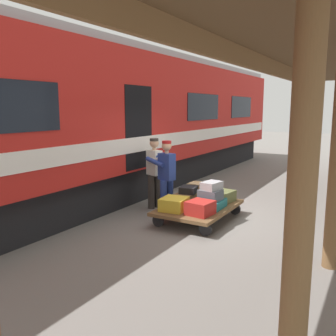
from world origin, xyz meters
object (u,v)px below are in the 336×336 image
(suitcase_teal_softside, at_px, (212,204))
(suitcase_gray_aluminum, at_px, (212,186))
(suitcase_olive_duffel, at_px, (222,197))
(suitcase_maroon_trunk, at_px, (198,194))
(suitcase_brown_leather, at_px, (187,198))
(porter_by_door, at_px, (155,171))
(suitcase_red_plastic, at_px, (200,208))
(luggage_cart, at_px, (199,208))
(suitcase_slate_roller, at_px, (210,195))
(suitcase_yellow_case, at_px, (174,204))
(train_car, at_px, (92,122))
(suitcase_tan_vintage, at_px, (199,186))
(porter_in_overalls, at_px, (166,175))
(suitcase_black_hardshell, at_px, (188,190))

(suitcase_teal_softside, xyz_separation_m, suitcase_gray_aluminum, (0.01, 0.00, 0.39))
(suitcase_olive_duffel, relative_size, suitcase_maroon_trunk, 1.36)
(suitcase_olive_duffel, relative_size, suitcase_gray_aluminum, 1.45)
(suitcase_brown_leather, relative_size, porter_by_door, 0.37)
(suitcase_red_plastic, relative_size, suitcase_brown_leather, 0.79)
(luggage_cart, bearing_deg, suitcase_slate_roller, 173.59)
(porter_by_door, bearing_deg, suitcase_yellow_case, 138.93)
(train_car, distance_m, suitcase_brown_leather, 3.40)
(suitcase_slate_roller, height_order, porter_by_door, porter_by_door)
(suitcase_brown_leather, distance_m, suitcase_tan_vintage, 0.58)
(suitcase_olive_duffel, bearing_deg, suitcase_slate_roller, 88.35)
(train_car, height_order, suitcase_yellow_case, train_car)
(suitcase_red_plastic, distance_m, suitcase_slate_roller, 0.55)
(train_car, relative_size, suitcase_gray_aluminum, 47.56)
(suitcase_tan_vintage, distance_m, porter_in_overalls, 0.83)
(suitcase_red_plastic, bearing_deg, train_car, -13.81)
(suitcase_gray_aluminum, height_order, porter_by_door, porter_by_door)
(suitcase_teal_softside, distance_m, porter_in_overalls, 1.24)
(suitcase_gray_aluminum, distance_m, porter_by_door, 1.69)
(suitcase_slate_roller, distance_m, suitcase_gray_aluminum, 0.20)
(porter_in_overalls, height_order, porter_by_door, same)
(suitcase_red_plastic, bearing_deg, suitcase_brown_leather, -43.12)
(suitcase_teal_softside, xyz_separation_m, suitcase_tan_vintage, (0.57, -0.55, 0.21))
(suitcase_slate_roller, height_order, suitcase_tan_vintage, suitcase_slate_roller)
(suitcase_olive_duffel, xyz_separation_m, suitcase_slate_roller, (0.02, 0.59, 0.16))
(porter_in_overalls, bearing_deg, suitcase_brown_leather, 179.53)
(suitcase_tan_vintage, distance_m, porter_by_door, 1.14)
(train_car, distance_m, suitcase_teal_softside, 3.95)
(suitcase_maroon_trunk, xyz_separation_m, porter_by_door, (1.06, 0.20, 0.49))
(train_car, bearing_deg, suitcase_tan_vintage, -175.54)
(luggage_cart, xyz_separation_m, suitcase_teal_softside, (-0.30, 0.00, 0.13))
(luggage_cart, distance_m, suitcase_teal_softside, 0.33)
(suitcase_brown_leather, bearing_deg, porter_in_overalls, -0.47)
(suitcase_olive_duffel, xyz_separation_m, suitcase_black_hardshell, (0.57, 0.54, 0.20))
(train_car, xyz_separation_m, suitcase_teal_softside, (-3.57, 0.32, -1.65))
(suitcase_red_plastic, xyz_separation_m, suitcase_maroon_trunk, (0.60, -1.12, -0.02))
(suitcase_yellow_case, distance_m, suitcase_teal_softside, 0.82)
(suitcase_yellow_case, bearing_deg, suitcase_tan_vintage, -91.31)
(suitcase_black_hardshell, xyz_separation_m, suitcase_slate_roller, (-0.55, 0.06, -0.04))
(suitcase_slate_roller, height_order, porter_in_overalls, porter_in_overalls)
(suitcase_maroon_trunk, height_order, porter_by_door, porter_by_door)
(suitcase_red_plastic, height_order, suitcase_olive_duffel, suitcase_red_plastic)
(luggage_cart, bearing_deg, porter_in_overalls, -0.30)
(suitcase_maroon_trunk, bearing_deg, suitcase_red_plastic, 118.10)
(suitcase_red_plastic, xyz_separation_m, suitcase_black_hardshell, (0.57, -0.59, 0.19))
(suitcase_tan_vintage, bearing_deg, suitcase_black_hardshell, 90.72)
(suitcase_slate_roller, bearing_deg, suitcase_maroon_trunk, -45.53)
(suitcase_tan_vintage, bearing_deg, suitcase_slate_roller, 133.70)
(porter_in_overalls, bearing_deg, train_car, -7.30)
(train_car, bearing_deg, suitcase_slate_roller, 174.40)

